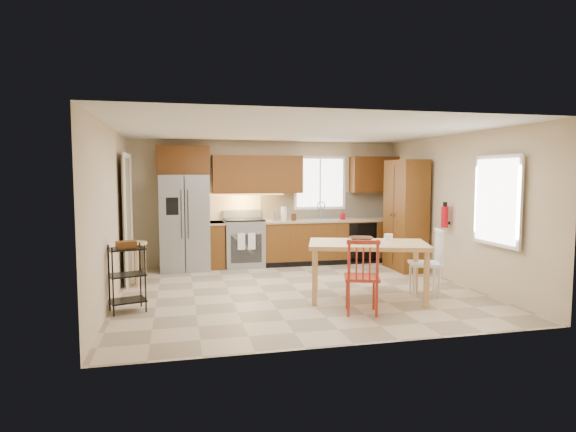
# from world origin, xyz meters

# --- Properties ---
(floor) EXTENTS (5.50, 5.50, 0.00)m
(floor) POSITION_xyz_m (0.00, 0.00, 0.00)
(floor) COLOR tan
(floor) RESTS_ON ground
(ceiling) EXTENTS (5.50, 5.00, 0.02)m
(ceiling) POSITION_xyz_m (0.00, 0.00, 2.50)
(ceiling) COLOR silver
(ceiling) RESTS_ON ground
(wall_back) EXTENTS (5.50, 0.02, 2.50)m
(wall_back) POSITION_xyz_m (0.00, 2.50, 1.25)
(wall_back) COLOR #CCB793
(wall_back) RESTS_ON ground
(wall_front) EXTENTS (5.50, 0.02, 2.50)m
(wall_front) POSITION_xyz_m (0.00, -2.50, 1.25)
(wall_front) COLOR #CCB793
(wall_front) RESTS_ON ground
(wall_left) EXTENTS (0.02, 5.00, 2.50)m
(wall_left) POSITION_xyz_m (-2.75, 0.00, 1.25)
(wall_left) COLOR #CCB793
(wall_left) RESTS_ON ground
(wall_right) EXTENTS (0.02, 5.00, 2.50)m
(wall_right) POSITION_xyz_m (2.75, 0.00, 1.25)
(wall_right) COLOR #CCB793
(wall_right) RESTS_ON ground
(refrigerator) EXTENTS (0.92, 0.75, 1.82)m
(refrigerator) POSITION_xyz_m (-1.70, 2.12, 0.91)
(refrigerator) COLOR gray
(refrigerator) RESTS_ON floor
(range_stove) EXTENTS (0.76, 0.63, 0.92)m
(range_stove) POSITION_xyz_m (-0.55, 2.19, 0.46)
(range_stove) COLOR gray
(range_stove) RESTS_ON floor
(base_cabinet_narrow) EXTENTS (0.30, 0.60, 0.90)m
(base_cabinet_narrow) POSITION_xyz_m (-1.10, 2.20, 0.45)
(base_cabinet_narrow) COLOR brown
(base_cabinet_narrow) RESTS_ON floor
(base_cabinet_run) EXTENTS (2.92, 0.60, 0.90)m
(base_cabinet_run) POSITION_xyz_m (1.29, 2.20, 0.45)
(base_cabinet_run) COLOR brown
(base_cabinet_run) RESTS_ON floor
(dishwasher) EXTENTS (0.60, 0.02, 0.78)m
(dishwasher) POSITION_xyz_m (1.85, 1.91, 0.45)
(dishwasher) COLOR black
(dishwasher) RESTS_ON floor
(backsplash) EXTENTS (2.92, 0.03, 0.55)m
(backsplash) POSITION_xyz_m (1.29, 2.48, 1.18)
(backsplash) COLOR beige
(backsplash) RESTS_ON wall_back
(upper_over_fridge) EXTENTS (1.00, 0.35, 0.55)m
(upper_over_fridge) POSITION_xyz_m (-1.70, 2.33, 2.10)
(upper_over_fridge) COLOR #592D0E
(upper_over_fridge) RESTS_ON wall_back
(upper_left_block) EXTENTS (1.80, 0.35, 0.75)m
(upper_left_block) POSITION_xyz_m (-0.25, 2.33, 1.83)
(upper_left_block) COLOR #592D0E
(upper_left_block) RESTS_ON wall_back
(upper_right_block) EXTENTS (1.00, 0.35, 0.75)m
(upper_right_block) POSITION_xyz_m (2.25, 2.33, 1.83)
(upper_right_block) COLOR #592D0E
(upper_right_block) RESTS_ON wall_back
(window_back) EXTENTS (1.12, 0.04, 1.12)m
(window_back) POSITION_xyz_m (1.10, 2.48, 1.65)
(window_back) COLOR white
(window_back) RESTS_ON wall_back
(sink) EXTENTS (0.62, 0.46, 0.16)m
(sink) POSITION_xyz_m (1.10, 2.20, 0.86)
(sink) COLOR gray
(sink) RESTS_ON base_cabinet_run
(undercab_glow) EXTENTS (1.60, 0.30, 0.01)m
(undercab_glow) POSITION_xyz_m (-0.55, 2.30, 1.43)
(undercab_glow) COLOR #FFBF66
(undercab_glow) RESTS_ON wall_back
(soap_bottle) EXTENTS (0.09, 0.09, 0.19)m
(soap_bottle) POSITION_xyz_m (1.48, 2.10, 1.00)
(soap_bottle) COLOR #A90B13
(soap_bottle) RESTS_ON base_cabinet_run
(paper_towel) EXTENTS (0.12, 0.12, 0.28)m
(paper_towel) POSITION_xyz_m (0.25, 2.15, 1.04)
(paper_towel) COLOR white
(paper_towel) RESTS_ON base_cabinet_run
(canister_steel) EXTENTS (0.11, 0.11, 0.18)m
(canister_steel) POSITION_xyz_m (0.05, 2.15, 0.99)
(canister_steel) COLOR gray
(canister_steel) RESTS_ON base_cabinet_run
(canister_wood) EXTENTS (0.10, 0.10, 0.14)m
(canister_wood) POSITION_xyz_m (0.45, 2.12, 0.97)
(canister_wood) COLOR #522A15
(canister_wood) RESTS_ON base_cabinet_run
(pantry) EXTENTS (0.50, 0.95, 2.10)m
(pantry) POSITION_xyz_m (2.43, 1.20, 1.05)
(pantry) COLOR brown
(pantry) RESTS_ON floor
(fire_extinguisher) EXTENTS (0.12, 0.12, 0.36)m
(fire_extinguisher) POSITION_xyz_m (2.63, 0.15, 1.10)
(fire_extinguisher) COLOR #A90B13
(fire_extinguisher) RESTS_ON wall_right
(window_right) EXTENTS (0.04, 1.02, 1.32)m
(window_right) POSITION_xyz_m (2.68, -1.15, 1.45)
(window_right) COLOR white
(window_right) RESTS_ON wall_right
(doorway) EXTENTS (0.04, 0.95, 2.10)m
(doorway) POSITION_xyz_m (-2.67, 1.30, 1.05)
(doorway) COLOR #8C7A59
(doorway) RESTS_ON wall_left
(dining_table) EXTENTS (1.90, 1.41, 0.83)m
(dining_table) POSITION_xyz_m (0.87, -0.73, 0.41)
(dining_table) COLOR tan
(dining_table) RESTS_ON floor
(chair_red) EXTENTS (0.58, 0.58, 1.00)m
(chair_red) POSITION_xyz_m (0.52, -1.38, 0.50)
(chair_red) COLOR #A12918
(chair_red) RESTS_ON floor
(chair_white) EXTENTS (0.58, 0.58, 1.00)m
(chair_white) POSITION_xyz_m (1.82, -0.68, 0.50)
(chair_white) COLOR white
(chair_white) RESTS_ON floor
(table_bowl) EXTENTS (0.43, 0.43, 0.08)m
(table_bowl) POSITION_xyz_m (0.76, -0.73, 0.84)
(table_bowl) COLOR #522A15
(table_bowl) RESTS_ON dining_table
(table_jar) EXTENTS (0.17, 0.17, 0.16)m
(table_jar) POSITION_xyz_m (1.24, -0.62, 0.87)
(table_jar) COLOR white
(table_jar) RESTS_ON dining_table
(bar_stool) EXTENTS (0.42, 0.42, 0.73)m
(bar_stool) POSITION_xyz_m (-2.50, 0.89, 0.37)
(bar_stool) COLOR tan
(bar_stool) RESTS_ON floor
(utility_cart) EXTENTS (0.53, 0.46, 0.90)m
(utility_cart) POSITION_xyz_m (-2.50, -0.60, 0.45)
(utility_cart) COLOR black
(utility_cart) RESTS_ON floor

